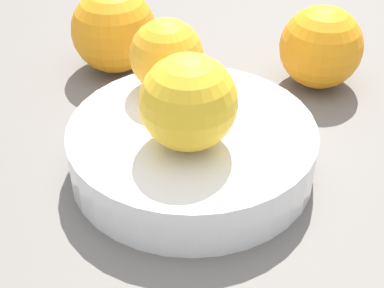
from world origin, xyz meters
The scene contains 6 objects.
ground_plane centered at (0.00, 0.00, -1.00)cm, with size 110.00×110.00×2.00cm, color #66605B.
fruit_bowl centered at (0.00, 0.00, 1.90)cm, with size 19.34×19.34×4.01cm.
orange_in_bowl_0 centered at (-1.48, 1.30, 7.54)cm, with size 7.06×7.06×7.06cm, color yellow.
orange_in_bowl_1 centered at (6.03, -1.54, 7.06)cm, with size 6.10×6.10×6.10cm, color #F9A823.
orange_loose_0 centered at (4.13, -17.61, 3.97)cm, with size 7.93×7.93×7.93cm, color orange.
orange_loose_1 centered at (17.89, -2.71, 4.23)cm, with size 8.47×8.47×8.47cm, color orange.
Camera 1 is at (-29.86, 20.15, 29.53)cm, focal length 53.86 mm.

